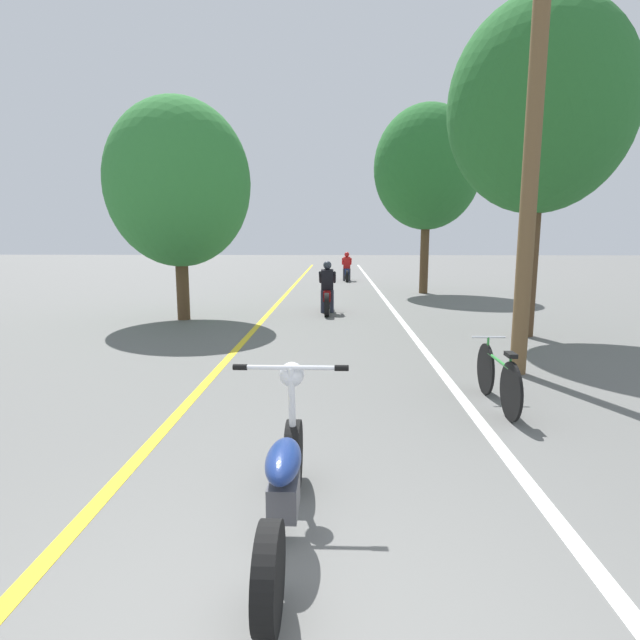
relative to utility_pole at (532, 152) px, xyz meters
name	(u,v)px	position (x,y,z in m)	size (l,w,h in m)	color
lane_stripe_center	(275,306)	(-4.72, 7.53, -3.31)	(0.14, 48.00, 0.01)	yellow
lane_stripe_edge	(390,307)	(-1.17, 7.53, -3.31)	(0.14, 48.00, 0.01)	white
utility_pole	(532,152)	(0.00, 0.00, 0.00)	(1.10, 0.24, 6.44)	brown
roadside_tree_right_near	(540,107)	(1.23, 3.04, 1.35)	(3.67, 3.30, 6.79)	#513A23
roadside_tree_right_far	(427,168)	(0.48, 11.45, 1.31)	(3.92, 3.53, 6.89)	#513A23
roadside_tree_left	(178,184)	(-6.77, 4.99, 0.10)	(3.58, 3.23, 5.48)	#513A23
motorcycle_foreground	(285,480)	(-3.18, -4.41, -2.89)	(0.90, 2.11, 1.11)	black
motorcycle_rider_lead	(327,293)	(-3.09, 6.29, -2.77)	(0.50, 2.10, 1.45)	black
motorcycle_rider_far	(347,270)	(-2.33, 16.88, -2.78)	(0.50, 2.01, 1.41)	black
bicycle_parked	(498,377)	(-0.82, -1.57, -2.94)	(0.44, 1.68, 0.81)	black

